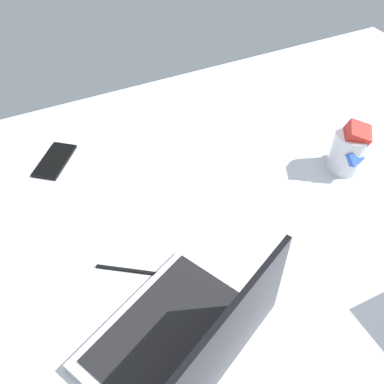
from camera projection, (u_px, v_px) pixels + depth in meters
The scene contains 5 objects.
bed_mattress at pixel (283, 240), 109.10cm from camera, with size 180.00×140.00×18.00cm, color #B7BCC6.
laptop at pixel (187, 337), 76.51cm from camera, with size 39.72×35.07×23.00cm.
snack_cup at pixel (349, 149), 110.43cm from camera, with size 9.00×10.32×14.69cm.
cell_phone at pixel (55, 160), 116.21cm from camera, with size 6.80×14.00×0.80cm, color black.
charger_cable at pixel (135, 271), 91.30cm from camera, with size 17.00×0.60×0.60cm, color black.
Camera 1 is at (50.55, 51.48, 94.85)cm, focal length 40.48 mm.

